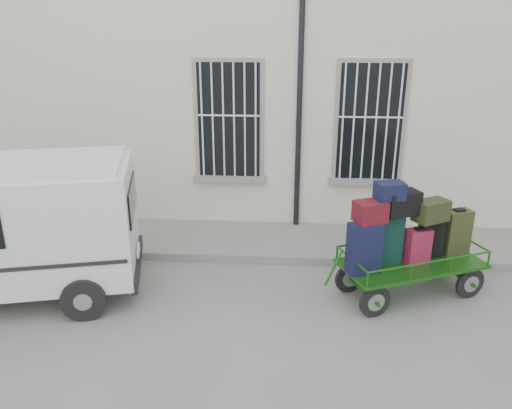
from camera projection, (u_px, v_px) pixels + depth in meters
The scene contains 4 objects.
ground at pixel (234, 304), 7.61m from camera, with size 80.00×80.00×0.00m, color slate.
building at pixel (258, 70), 11.73m from camera, with size 24.00×5.15×6.00m.
sidewalk at pixel (247, 240), 9.65m from camera, with size 24.00×1.70×0.15m, color gray.
luggage_cart at pixel (407, 241), 7.54m from camera, with size 2.56×1.75×1.90m.
Camera 1 is at (0.80, -6.59, 4.03)m, focal length 35.00 mm.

